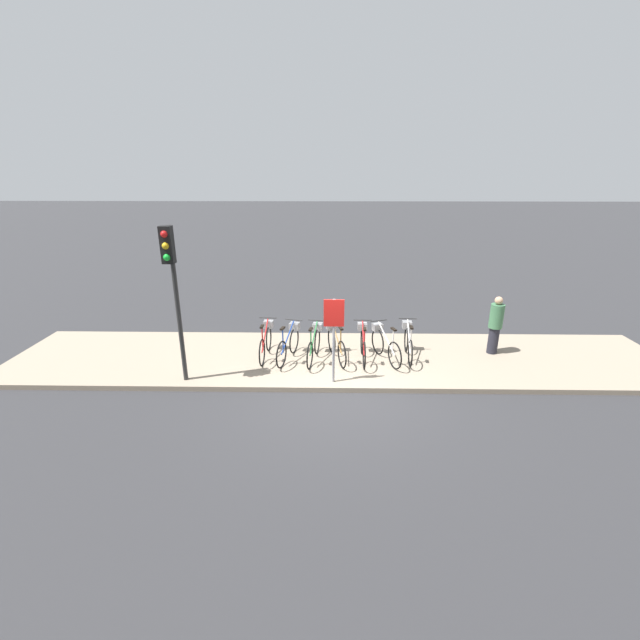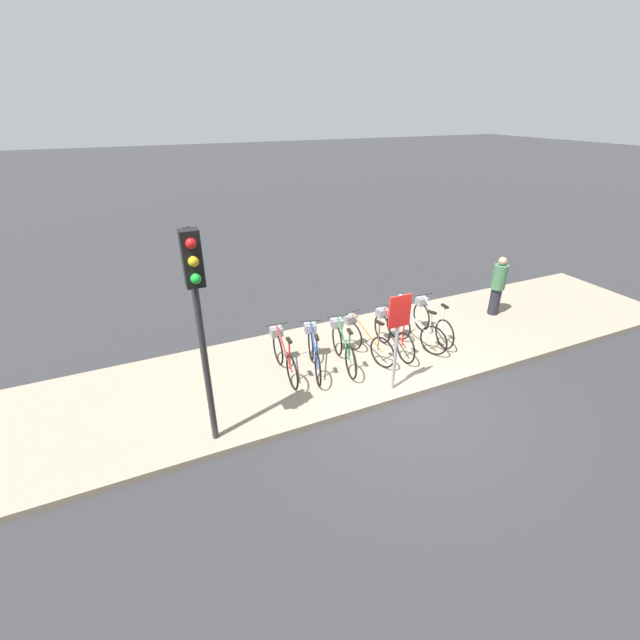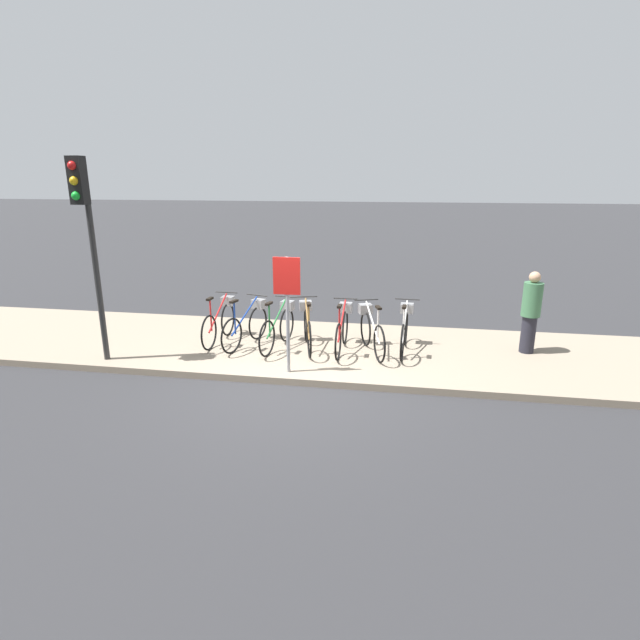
{
  "view_description": "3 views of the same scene",
  "coord_description": "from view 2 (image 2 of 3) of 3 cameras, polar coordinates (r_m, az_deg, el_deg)",
  "views": [
    {
      "loc": [
        -0.27,
        -8.34,
        4.64
      ],
      "look_at": [
        -0.44,
        1.11,
        1.31
      ],
      "focal_mm": 24.0,
      "sensor_mm": 36.0,
      "label": 1
    },
    {
      "loc": [
        -4.15,
        -5.22,
        4.97
      ],
      "look_at": [
        -1.19,
        1.3,
        1.34
      ],
      "focal_mm": 24.0,
      "sensor_mm": 36.0,
      "label": 2
    },
    {
      "loc": [
        1.69,
        -7.32,
        3.29
      ],
      "look_at": [
        0.3,
        0.91,
        0.87
      ],
      "focal_mm": 28.0,
      "sensor_mm": 36.0,
      "label": 3
    }
  ],
  "objects": [
    {
      "name": "pedestrian",
      "position": [
        11.64,
        22.63,
        4.32
      ],
      "size": [
        0.34,
        0.34,
        1.52
      ],
      "color": "#23232D",
      "rests_on": "sidewalk"
    },
    {
      "name": "sign_post",
      "position": [
        7.68,
        10.37,
        -0.93
      ],
      "size": [
        0.44,
        0.07,
        1.94
      ],
      "color": "#99999E",
      "rests_on": "sidewalk"
    },
    {
      "name": "parked_bicycle_3",
      "position": [
        9.08,
        5.79,
        -2.37
      ],
      "size": [
        0.57,
        1.55,
        0.98
      ],
      "color": "black",
      "rests_on": "sidewalk"
    },
    {
      "name": "sidewalk",
      "position": [
        9.42,
        5.69,
        -4.69
      ],
      "size": [
        16.54,
        3.33,
        0.12
      ],
      "color": "gray",
      "rests_on": "ground_plane"
    },
    {
      "name": "parked_bicycle_4",
      "position": [
        9.39,
        9.5,
        -1.59
      ],
      "size": [
        0.46,
        1.6,
        0.98
      ],
      "color": "black",
      "rests_on": "sidewalk"
    },
    {
      "name": "parked_bicycle_0",
      "position": [
        8.52,
        -4.94,
        -4.47
      ],
      "size": [
        0.46,
        1.6,
        0.98
      ],
      "color": "black",
      "rests_on": "sidewalk"
    },
    {
      "name": "parked_bicycle_5",
      "position": [
        9.66,
        12.2,
        -1.0
      ],
      "size": [
        0.66,
        1.52,
        0.98
      ],
      "color": "black",
      "rests_on": "sidewalk"
    },
    {
      "name": "parked_bicycle_1",
      "position": [
        8.6,
        -0.89,
        -4.02
      ],
      "size": [
        0.57,
        1.55,
        0.98
      ],
      "color": "black",
      "rests_on": "sidewalk"
    },
    {
      "name": "traffic_light",
      "position": [
        5.99,
        -16.05,
        2.62
      ],
      "size": [
        0.24,
        0.4,
        3.47
      ],
      "color": "#2D2D2D",
      "rests_on": "sidewalk"
    },
    {
      "name": "ground_plane",
      "position": [
        8.32,
        11.41,
        -10.45
      ],
      "size": [
        120.0,
        120.0,
        0.0
      ],
      "primitive_type": "plane",
      "color": "#2D2D30"
    },
    {
      "name": "parked_bicycle_6",
      "position": [
        10.11,
        14.54,
        0.06
      ],
      "size": [
        0.46,
        1.6,
        0.98
      ],
      "color": "black",
      "rests_on": "sidewalk"
    },
    {
      "name": "parked_bicycle_2",
      "position": [
        8.81,
        3.0,
        -3.26
      ],
      "size": [
        0.46,
        1.58,
        0.98
      ],
      "color": "black",
      "rests_on": "sidewalk"
    }
  ]
}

